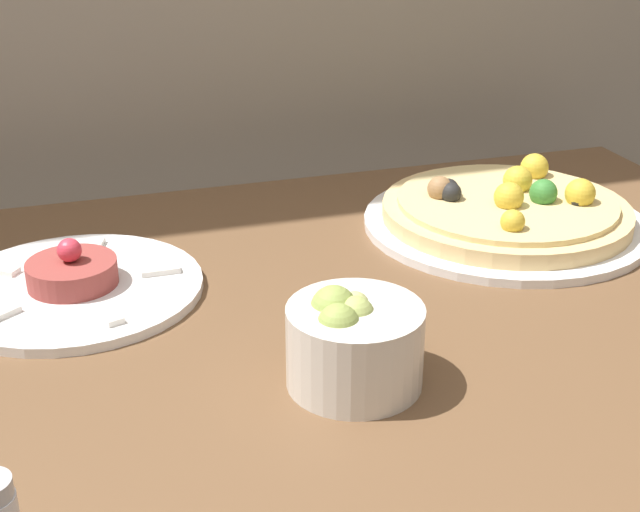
{
  "coord_description": "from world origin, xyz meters",
  "views": [
    {
      "loc": [
        -0.15,
        -0.38,
        1.17
      ],
      "look_at": [
        0.09,
        0.39,
        0.81
      ],
      "focal_mm": 50.0,
      "sensor_mm": 36.0,
      "label": 1
    }
  ],
  "objects": [
    {
      "name": "small_bowl",
      "position": [
        0.07,
        0.22,
        0.81
      ],
      "size": [
        0.11,
        0.11,
        0.09
      ],
      "color": "silver",
      "rests_on": "dining_table"
    },
    {
      "name": "pizza_plate",
      "position": [
        0.36,
        0.49,
        0.78
      ],
      "size": [
        0.34,
        0.34,
        0.06
      ],
      "color": "white",
      "rests_on": "dining_table"
    },
    {
      "name": "dining_table",
      "position": [
        0.0,
        0.37,
        0.66
      ],
      "size": [
        1.3,
        0.73,
        0.77
      ],
      "color": "brown",
      "rests_on": "ground_plane"
    },
    {
      "name": "tartare_plate",
      "position": [
        -0.15,
        0.46,
        0.78
      ],
      "size": [
        0.26,
        0.26,
        0.06
      ],
      "color": "white",
      "rests_on": "dining_table"
    }
  ]
}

